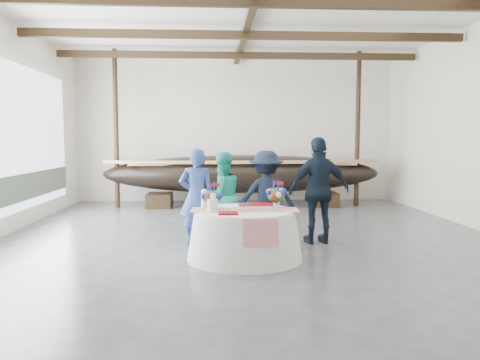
{
  "coord_description": "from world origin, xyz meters",
  "views": [
    {
      "loc": [
        -0.72,
        -9.0,
        1.97
      ],
      "look_at": [
        -0.22,
        -0.04,
        1.18
      ],
      "focal_mm": 35.0,
      "sensor_mm": 36.0,
      "label": 1
    }
  ],
  "objects": [
    {
      "name": "guest_woman_blue",
      "position": [
        -1.04,
        -0.29,
        0.9
      ],
      "size": [
        0.67,
        0.46,
        1.8
      ],
      "primitive_type": "imported",
      "rotation": [
        0.0,
        0.0,
        3.18
      ],
      "color": "#2B468C",
      "rests_on": "ground"
    },
    {
      "name": "pavilion_structure",
      "position": [
        0.0,
        0.79,
        4.0
      ],
      "size": [
        9.8,
        11.76,
        4.5
      ],
      "color": "black",
      "rests_on": "ground"
    },
    {
      "name": "guest_man_right",
      "position": [
        1.26,
        -0.34,
        1.01
      ],
      "size": [
        1.24,
        0.66,
        2.01
      ],
      "primitive_type": "imported",
      "rotation": [
        0.0,
        0.0,
        3.29
      ],
      "color": "black",
      "rests_on": "ground"
    },
    {
      "name": "guest_woman_teal",
      "position": [
        -0.57,
        -0.01,
        0.86
      ],
      "size": [
        1.03,
        0.93,
        1.72
      ],
      "primitive_type": "imported",
      "rotation": [
        0.0,
        0.0,
        3.56
      ],
      "color": "#21AC93",
      "rests_on": "ground"
    },
    {
      "name": "tabletop_items",
      "position": [
        -0.25,
        -1.31,
        0.96
      ],
      "size": [
        1.78,
        0.97,
        0.4
      ],
      "color": "red",
      "rests_on": "banquet_table"
    },
    {
      "name": "banquet_table",
      "position": [
        -0.22,
        -1.44,
        0.41
      ],
      "size": [
        1.89,
        1.89,
        0.81
      ],
      "color": "silver",
      "rests_on": "ground"
    },
    {
      "name": "wall_back",
      "position": [
        0.0,
        6.0,
        2.25
      ],
      "size": [
        10.0,
        0.02,
        4.5
      ],
      "primitive_type": "cube",
      "color": "silver",
      "rests_on": "ground"
    },
    {
      "name": "wall_front",
      "position": [
        0.0,
        -6.0,
        2.25
      ],
      "size": [
        10.0,
        0.02,
        4.5
      ],
      "primitive_type": "cube",
      "color": "silver",
      "rests_on": "ground"
    },
    {
      "name": "floor",
      "position": [
        0.0,
        0.0,
        0.0
      ],
      "size": [
        10.0,
        12.0,
        0.01
      ],
      "primitive_type": "cube",
      "color": "#3D3D42",
      "rests_on": "ground"
    },
    {
      "name": "guest_man_left",
      "position": [
        0.28,
        -0.13,
        0.88
      ],
      "size": [
        1.13,
        0.65,
        1.75
      ],
      "primitive_type": "imported",
      "rotation": [
        0.0,
        0.0,
        3.14
      ],
      "color": "black",
      "rests_on": "ground"
    },
    {
      "name": "ceiling",
      "position": [
        0.0,
        0.0,
        4.5
      ],
      "size": [
        10.0,
        12.0,
        0.01
      ],
      "primitive_type": "cube",
      "color": "white",
      "rests_on": "wall_back"
    },
    {
      "name": "longboat_display",
      "position": [
        0.12,
        4.57,
        0.97
      ],
      "size": [
        8.07,
        1.61,
        1.51
      ],
      "color": "black",
      "rests_on": "ground"
    },
    {
      "name": "open_bay",
      "position": [
        -4.95,
        1.0,
        1.83
      ],
      "size": [
        0.03,
        7.0,
        3.2
      ],
      "color": "silver",
      "rests_on": "ground"
    }
  ]
}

